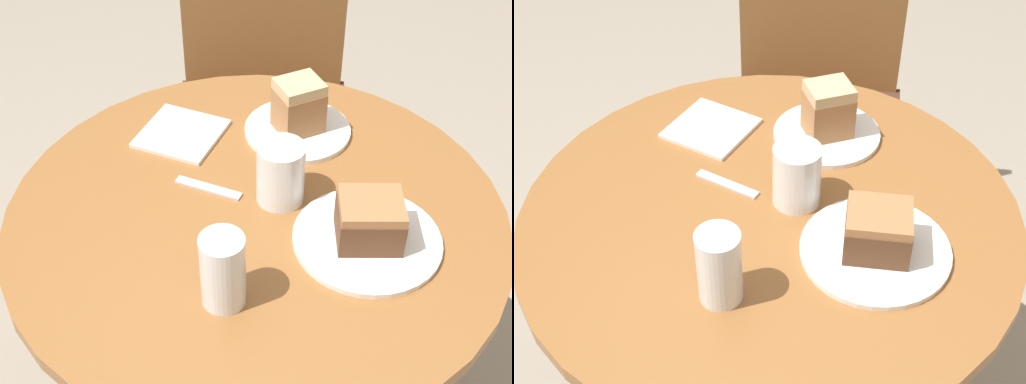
# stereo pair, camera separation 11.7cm
# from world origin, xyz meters

# --- Properties ---
(table) EXTENTS (0.85, 0.85, 0.76)m
(table) POSITION_xyz_m (0.00, 0.00, 0.55)
(table) COLOR brown
(table) RESTS_ON ground_plane
(chair) EXTENTS (0.55, 0.51, 0.86)m
(chair) POSITION_xyz_m (-0.14, 0.76, 0.46)
(chair) COLOR brown
(chair) RESTS_ON ground_plane
(plate_near) EXTENTS (0.24, 0.24, 0.01)m
(plate_near) POSITION_xyz_m (0.19, -0.04, 0.77)
(plate_near) COLOR white
(plate_near) RESTS_ON table
(plate_far) EXTENTS (0.20, 0.20, 0.01)m
(plate_far) POSITION_xyz_m (0.03, 0.23, 0.77)
(plate_far) COLOR white
(plate_far) RESTS_ON table
(cake_slice_near) EXTENTS (0.12, 0.11, 0.08)m
(cake_slice_near) POSITION_xyz_m (0.19, -0.04, 0.81)
(cake_slice_near) COLOR brown
(cake_slice_near) RESTS_ON plate_near
(cake_slice_far) EXTENTS (0.11, 0.11, 0.10)m
(cake_slice_far) POSITION_xyz_m (0.03, 0.23, 0.83)
(cake_slice_far) COLOR #9E6B42
(cake_slice_far) RESTS_ON plate_far
(glass_lemonade) EXTENTS (0.07, 0.07, 0.12)m
(glass_lemonade) POSITION_xyz_m (-0.01, -0.20, 0.82)
(glass_lemonade) COLOR beige
(glass_lemonade) RESTS_ON table
(glass_water) EXTENTS (0.08, 0.08, 0.11)m
(glass_water) POSITION_xyz_m (0.03, 0.04, 0.81)
(glass_water) COLOR silver
(glass_water) RESTS_ON table
(napkin_stack) EXTENTS (0.17, 0.17, 0.01)m
(napkin_stack) POSITION_xyz_m (-0.18, 0.18, 0.77)
(napkin_stack) COLOR silver
(napkin_stack) RESTS_ON table
(spoon) EXTENTS (0.12, 0.04, 0.00)m
(spoon) POSITION_xyz_m (-0.09, 0.03, 0.77)
(spoon) COLOR silver
(spoon) RESTS_ON table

